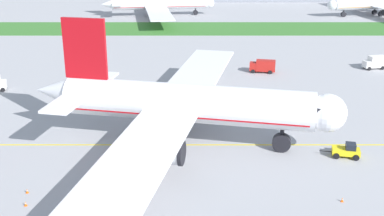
# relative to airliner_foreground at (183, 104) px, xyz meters

# --- Properties ---
(ground_plane) EXTENTS (600.00, 600.00, 0.00)m
(ground_plane) POSITION_rel_airliner_foreground_xyz_m (-3.60, -2.93, -6.52)
(ground_plane) COLOR #9E9EA3
(ground_plane) RESTS_ON ground
(apron_taxi_line) EXTENTS (280.00, 0.36, 0.01)m
(apron_taxi_line) POSITION_rel_airliner_foreground_xyz_m (-3.60, -0.89, -6.51)
(apron_taxi_line) COLOR yellow
(apron_taxi_line) RESTS_ON ground
(grass_median_strip) EXTENTS (320.00, 24.00, 0.10)m
(grass_median_strip) POSITION_rel_airliner_foreground_xyz_m (-3.60, 96.25, -6.47)
(grass_median_strip) COLOR #38722D
(grass_median_strip) RESTS_ON ground
(airliner_foreground) EXTENTS (48.57, 75.60, 19.22)m
(airliner_foreground) POSITION_rel_airliner_foreground_xyz_m (0.00, 0.00, 0.00)
(airliner_foreground) COLOR white
(airliner_foreground) RESTS_ON ground
(pushback_tug) EXTENTS (5.90, 3.12, 2.19)m
(pushback_tug) POSITION_rel_airliner_foreground_xyz_m (24.32, -5.17, -5.52)
(pushback_tug) COLOR yellow
(pushback_tug) RESTS_ON ground
(ground_crew_wingwalker_port) EXTENTS (0.37, 0.60, 1.77)m
(ground_crew_wingwalker_port) POSITION_rel_airliner_foreground_xyz_m (-5.02, -11.34, -5.44)
(ground_crew_wingwalker_port) COLOR black
(ground_crew_wingwalker_port) RESTS_ON ground
(traffic_cone_near_nose) EXTENTS (0.36, 0.36, 0.58)m
(traffic_cone_near_nose) POSITION_rel_airliner_foreground_xyz_m (-19.00, -19.03, -6.23)
(traffic_cone_near_nose) COLOR #F2590C
(traffic_cone_near_nose) RESTS_ON ground
(traffic_cone_port_wing) EXTENTS (0.36, 0.36, 0.58)m
(traffic_cone_port_wing) POSITION_rel_airliner_foreground_xyz_m (-19.79, -15.90, -6.23)
(traffic_cone_port_wing) COLOR #F2590C
(traffic_cone_port_wing) RESTS_ON ground
(traffic_cone_starboard_wing) EXTENTS (0.36, 0.36, 0.58)m
(traffic_cone_starboard_wing) POSITION_rel_airliner_foreground_xyz_m (20.00, -18.04, -6.23)
(traffic_cone_starboard_wing) COLOR #F2590C
(traffic_cone_starboard_wing) RESTS_ON ground
(service_truck_baggage_loader) EXTENTS (5.67, 3.47, 3.17)m
(service_truck_baggage_loader) POSITION_rel_airliner_foreground_xyz_m (45.78, 44.18, -4.84)
(service_truck_baggage_loader) COLOR white
(service_truck_baggage_loader) RESTS_ON ground
(service_truck_fuel_bowser) EXTENTS (6.25, 3.25, 3.00)m
(service_truck_fuel_bowser) POSITION_rel_airliner_foreground_xyz_m (18.12, 40.86, -4.90)
(service_truck_fuel_bowser) COLOR #B21E19
(service_truck_fuel_bowser) RESTS_ON ground
(parked_airliner_far_right) EXTENTS (44.32, 71.77, 13.18)m
(parked_airliner_far_right) POSITION_rel_airliner_foreground_xyz_m (-12.05, 123.19, -2.04)
(parked_airliner_far_right) COLOR white
(parked_airliner_far_right) RESTS_ON ground
(parked_airliner_far_outer) EXTENTS (38.86, 61.93, 13.43)m
(parked_airliner_far_outer) POSITION_rel_airliner_foreground_xyz_m (72.86, 123.19, -1.96)
(parked_airliner_far_outer) COLOR white
(parked_airliner_far_outer) RESTS_ON ground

